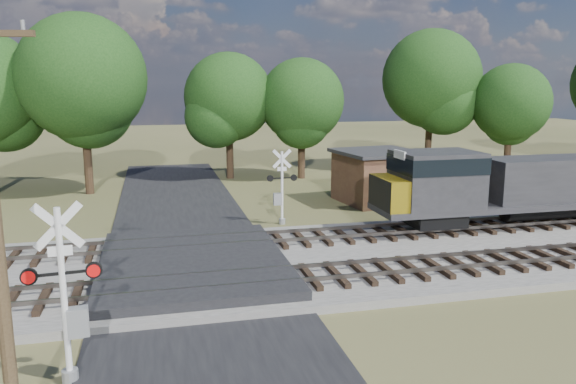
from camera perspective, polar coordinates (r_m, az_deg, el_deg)
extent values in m
plane|color=#444625|center=(21.86, -9.47, -8.54)|extent=(160.00, 160.00, 0.00)
cube|color=gray|center=(24.95, 14.10, -5.88)|extent=(140.00, 10.00, 0.30)
cube|color=black|center=(21.85, -9.47, -8.44)|extent=(7.00, 60.00, 0.08)
cube|color=#262628|center=(22.23, -9.59, -7.35)|extent=(7.00, 9.00, 0.62)
cube|color=black|center=(20.08, -3.30, -9.02)|extent=(44.00, 2.60, 0.18)
cube|color=#5B544E|center=(22.18, 18.00, -7.15)|extent=(140.00, 0.08, 0.15)
cube|color=#5B544E|center=(23.35, 16.17, -6.13)|extent=(140.00, 0.08, 0.15)
cube|color=black|center=(24.78, -5.39, -5.13)|extent=(44.00, 2.60, 0.18)
cube|color=#5B544E|center=(26.37, 12.35, -3.97)|extent=(140.00, 0.08, 0.15)
cube|color=#5B544E|center=(27.62, 11.06, -3.24)|extent=(140.00, 0.08, 0.15)
cylinder|color=silver|center=(14.69, -21.81, -9.92)|extent=(0.16, 0.16, 4.43)
cylinder|color=gray|center=(15.52, -21.25, -17.02)|extent=(0.40, 0.40, 0.33)
cube|color=silver|center=(14.18, -22.32, -3.21)|extent=(1.16, 0.16, 1.16)
cube|color=silver|center=(14.18, -22.32, -3.21)|extent=(1.16, 0.16, 1.16)
cube|color=silver|center=(14.33, -22.14, -5.57)|extent=(0.55, 0.09, 0.24)
cube|color=black|center=(14.49, -21.98, -7.67)|extent=(1.77, 0.24, 0.07)
cylinder|color=red|center=(14.56, -24.84, -7.82)|extent=(0.41, 0.15, 0.40)
cylinder|color=red|center=(14.47, -19.12, -7.50)|extent=(0.41, 0.15, 0.40)
cube|color=gray|center=(14.92, -20.54, -12.25)|extent=(0.53, 0.38, 0.72)
cylinder|color=silver|center=(29.03, -0.61, 0.41)|extent=(0.13, 0.13, 3.82)
cylinder|color=gray|center=(29.41, -0.61, -2.98)|extent=(0.34, 0.34, 0.29)
cube|color=silver|center=(28.78, -0.62, 3.40)|extent=(1.00, 0.08, 1.00)
cube|color=silver|center=(28.78, -0.62, 3.40)|extent=(1.00, 0.08, 1.00)
cube|color=silver|center=(28.86, -0.62, 2.36)|extent=(0.48, 0.05, 0.21)
cube|color=black|center=(28.93, -0.61, 1.43)|extent=(1.53, 0.12, 0.06)
cylinder|color=red|center=(29.05, 0.59, 1.47)|extent=(0.35, 0.11, 0.34)
cylinder|color=red|center=(28.83, -1.83, 1.39)|extent=(0.35, 0.11, 0.34)
cube|color=gray|center=(29.10, -1.07, -0.72)|extent=(0.44, 0.30, 0.62)
cube|color=#4F2E21|center=(34.99, 9.07, 1.41)|extent=(4.80, 4.80, 2.99)
cube|color=#2B2B2D|center=(34.76, 9.15, 4.02)|extent=(5.28, 5.28, 0.21)
cylinder|color=black|center=(39.24, -19.73, 4.03)|extent=(0.56, 0.56, 5.83)
sphere|color=#153611|center=(39.00, -20.18, 10.85)|extent=(8.17, 8.17, 8.17)
cylinder|color=black|center=(43.33, -5.94, 4.52)|extent=(0.56, 0.56, 4.78)
sphere|color=#153611|center=(43.07, -6.05, 9.58)|extent=(6.69, 6.69, 6.69)
cylinder|color=black|center=(43.15, 1.38, 4.41)|extent=(0.56, 0.56, 4.57)
sphere|color=#153611|center=(42.88, 1.40, 9.27)|extent=(6.39, 6.39, 6.39)
cylinder|color=black|center=(49.31, 14.10, 5.66)|extent=(0.56, 0.56, 5.84)
sphere|color=#153611|center=(49.12, 14.36, 11.08)|extent=(8.17, 8.17, 8.17)
cylinder|color=black|center=(48.75, 21.43, 4.32)|extent=(0.56, 0.56, 4.40)
sphere|color=#153611|center=(48.51, 21.73, 8.44)|extent=(6.16, 6.16, 6.16)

